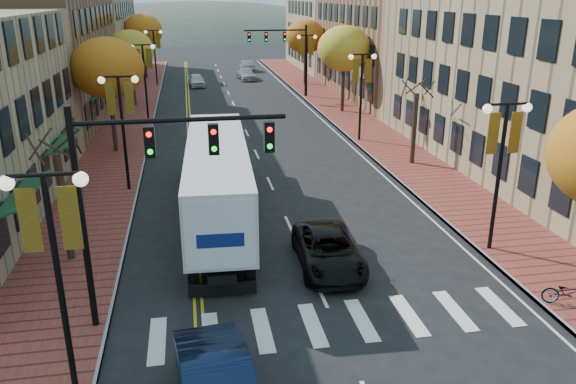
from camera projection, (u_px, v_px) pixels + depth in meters
name	position (u px, v px, depth m)	size (l,w,h in m)	color
ground	(352.00, 361.00, 15.96)	(200.00, 200.00, 0.00)	black
sidewalk_left	(128.00, 123.00, 44.59)	(4.00, 85.00, 0.15)	brown
sidewalk_right	(347.00, 115.00, 47.56)	(4.00, 85.00, 0.15)	brown
building_left_mid	(22.00, 51.00, 44.69)	(12.00, 24.00, 11.00)	brown
building_left_far	(77.00, 37.00, 68.13)	(12.00, 26.00, 9.50)	#9E8966
building_right_mid	(414.00, 44.00, 56.29)	(15.00, 24.00, 10.00)	brown
building_right_far	(352.00, 27.00, 76.52)	(15.00, 20.00, 11.00)	#9E8966
tree_left_a	(64.00, 208.00, 21.14)	(0.28, 0.28, 4.20)	#382619
tree_left_b	(108.00, 68.00, 34.90)	(4.48, 4.48, 7.21)	#382619
tree_left_c	(130.00, 50.00, 49.87)	(4.16, 4.16, 6.69)	#382619
tree_left_d	(143.00, 31.00, 66.38)	(4.61, 4.61, 7.42)	#382619
tree_right_b	(414.00, 129.00, 33.38)	(0.28, 0.28, 4.20)	#382619
tree_right_c	(344.00, 49.00, 47.15)	(4.48, 4.48, 7.21)	#382619
tree_right_d	(305.00, 37.00, 62.04)	(4.35, 4.35, 7.00)	#382619
lamp_left_a	(53.00, 243.00, 13.28)	(1.96, 0.36, 6.05)	black
lamp_left_b	(121.00, 111.00, 28.12)	(1.96, 0.36, 6.05)	black
lamp_left_c	(144.00, 67.00, 44.81)	(1.96, 0.36, 6.05)	black
lamp_left_d	(154.00, 47.00, 61.50)	(1.96, 0.36, 6.05)	black
lamp_right_a	(502.00, 149.00, 21.32)	(1.96, 0.36, 6.05)	black
lamp_right_b	(362.00, 80.00, 38.01)	(1.96, 0.36, 6.05)	black
lamp_right_c	(307.00, 53.00, 54.71)	(1.96, 0.36, 6.05)	black
traffic_mast_near	(146.00, 175.00, 16.18)	(6.10, 0.35, 7.00)	black
traffic_mast_far	(286.00, 47.00, 54.16)	(6.10, 0.34, 7.00)	black
semi_truck	(217.00, 172.00, 25.27)	(3.15, 15.56, 3.87)	black
black_suv	(328.00, 250.00, 21.25)	(2.26, 4.90, 1.36)	black
car_far_white	(196.00, 80.00, 62.35)	(1.64, 4.08, 1.39)	silver
car_far_silver	(246.00, 74.00, 67.26)	(1.86, 4.57, 1.32)	#A3A2AA
car_far_oncoming	(247.00, 66.00, 74.92)	(1.44, 4.13, 1.36)	#999AA1
bicycle	(568.00, 293.00, 18.46)	(0.57, 1.63, 0.85)	gray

